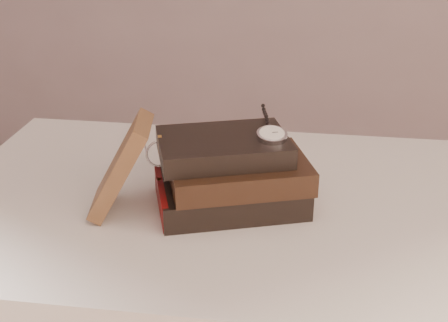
# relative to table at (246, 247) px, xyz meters

# --- Properties ---
(table) EXTENTS (1.00, 0.60, 0.75)m
(table) POSITION_rel_table_xyz_m (0.00, 0.00, 0.00)
(table) COLOR beige
(table) RESTS_ON ground
(book_stack) EXTENTS (0.27, 0.22, 0.11)m
(book_stack) POSITION_rel_table_xyz_m (-0.02, -0.02, 0.14)
(book_stack) COLOR black
(book_stack) RESTS_ON table
(journal) EXTENTS (0.11, 0.11, 0.15)m
(journal) POSITION_rel_table_xyz_m (-0.19, -0.06, 0.17)
(journal) COLOR #442B1A
(journal) RESTS_ON table
(pocket_watch) EXTENTS (0.06, 0.15, 0.02)m
(pocket_watch) POSITION_rel_table_xyz_m (0.04, -0.01, 0.21)
(pocket_watch) COLOR silver
(pocket_watch) RESTS_ON book_stack
(eyeglasses) EXTENTS (0.12, 0.13, 0.05)m
(eyeglasses) POSITION_rel_table_xyz_m (-0.13, 0.03, 0.16)
(eyeglasses) COLOR silver
(eyeglasses) RESTS_ON book_stack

